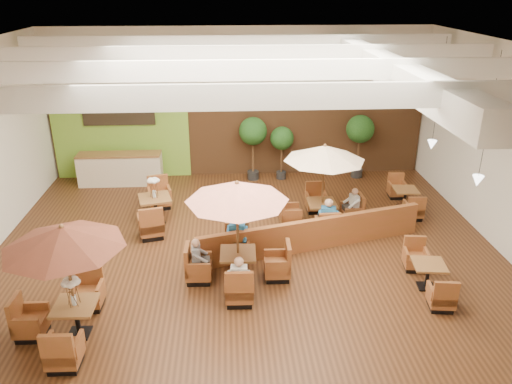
{
  "coord_description": "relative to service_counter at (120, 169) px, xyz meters",
  "views": [
    {
      "loc": [
        -0.47,
        -12.3,
        6.95
      ],
      "look_at": [
        0.3,
        0.5,
        1.5
      ],
      "focal_mm": 35.0,
      "sensor_mm": 36.0,
      "label": 1
    }
  ],
  "objects": [
    {
      "name": "topiary_0",
      "position": [
        4.88,
        0.2,
        1.2
      ],
      "size": [
        1.03,
        1.03,
        2.39
      ],
      "color": "black",
      "rests_on": "ground"
    },
    {
      "name": "table_1",
      "position": [
        4.13,
        -6.67,
        1.24
      ],
      "size": [
        2.61,
        2.61,
        2.68
      ],
      "rotation": [
        0.0,
        0.0,
        -0.02
      ],
      "color": "brown",
      "rests_on": "ground"
    },
    {
      "name": "table_0",
      "position": [
        0.63,
        -8.59,
        1.29
      ],
      "size": [
        2.49,
        2.56,
        2.62
      ],
      "rotation": [
        0.0,
        0.0,
        -0.02
      ],
      "color": "brown",
      "rests_on": "ground"
    },
    {
      "name": "table_2",
      "position": [
        6.76,
        -3.75,
        1.19
      ],
      "size": [
        2.54,
        2.54,
        2.6
      ],
      "rotation": [
        0.0,
        0.0,
        0.02
      ],
      "color": "brown",
      "rests_on": "ground"
    },
    {
      "name": "service_counter",
      "position": [
        0.0,
        0.0,
        0.0
      ],
      "size": [
        3.0,
        0.75,
        1.18
      ],
      "color": "beige",
      "rests_on": "ground"
    },
    {
      "name": "diner_3",
      "position": [
        6.76,
        -4.7,
        0.19
      ],
      "size": [
        0.44,
        0.37,
        0.84
      ],
      "rotation": [
        0.0,
        0.0,
        -0.14
      ],
      "color": "#24649C",
      "rests_on": "ground"
    },
    {
      "name": "topiary_1",
      "position": [
        5.95,
        0.2,
        0.92
      ],
      "size": [
        0.87,
        0.87,
        2.02
      ],
      "color": "black",
      "rests_on": "ground"
    },
    {
      "name": "topiary_2",
      "position": [
        8.85,
        0.2,
        1.21
      ],
      "size": [
        1.04,
        1.04,
        2.41
      ],
      "color": "black",
      "rests_on": "ground"
    },
    {
      "name": "booth_divider",
      "position": [
        6.24,
        -5.27,
        -0.12
      ],
      "size": [
        6.44,
        1.96,
        0.92
      ],
      "primitive_type": "cube",
      "rotation": [
        0.0,
        0.0,
        0.27
      ],
      "color": "brown",
      "rests_on": "ground"
    },
    {
      "name": "table_3",
      "position": [
        1.66,
        -3.23,
        -0.08
      ],
      "size": [
        1.13,
        2.91,
        1.6
      ],
      "rotation": [
        0.0,
        0.0,
        0.25
      ],
      "color": "brown",
      "rests_on": "ground"
    },
    {
      "name": "diner_4",
      "position": [
        7.71,
        -3.75,
        0.15
      ],
      "size": [
        0.33,
        0.38,
        0.72
      ],
      "rotation": [
        0.0,
        0.0,
        1.76
      ],
      "color": "white",
      "rests_on": "ground"
    },
    {
      "name": "diner_0",
      "position": [
        4.13,
        -7.65,
        0.17
      ],
      "size": [
        0.39,
        0.31,
        0.78
      ],
      "rotation": [
        0.0,
        0.0,
        -0.05
      ],
      "color": "white",
      "rests_on": "ground"
    },
    {
      "name": "diner_2",
      "position": [
        3.15,
        -6.67,
        0.15
      ],
      "size": [
        0.28,
        0.35,
        0.72
      ],
      "rotation": [
        0.0,
        0.0,
        4.74
      ],
      "color": "gray",
      "rests_on": "ground"
    },
    {
      "name": "table_4",
      "position": [
        8.72,
        -7.3,
        -0.26
      ],
      "size": [
        0.85,
        2.31,
        0.85
      ],
      "rotation": [
        0.0,
        0.0,
        -0.12
      ],
      "color": "brown",
      "rests_on": "ground"
    },
    {
      "name": "room",
      "position": [
        4.65,
        -3.88,
        3.05
      ],
      "size": [
        14.04,
        14.0,
        5.52
      ],
      "color": "#381E0F",
      "rests_on": "ground"
    },
    {
      "name": "table_5",
      "position": [
        9.73,
        -2.68,
        -0.26
      ],
      "size": [
        0.79,
        2.26,
        0.84
      ],
      "rotation": [
        0.0,
        0.0,
        -0.06
      ],
      "color": "brown",
      "rests_on": "ground"
    },
    {
      "name": "diner_1",
      "position": [
        4.13,
        -5.69,
        0.18
      ],
      "size": [
        0.43,
        0.37,
        0.82
      ],
      "rotation": [
        0.0,
        0.0,
        2.97
      ],
      "color": "#24649C",
      "rests_on": "ground"
    }
  ]
}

